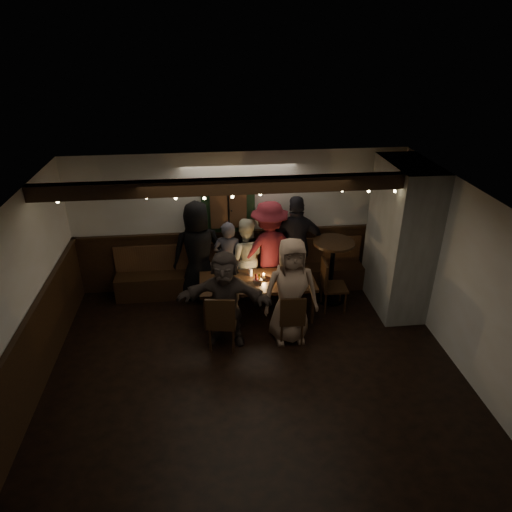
{
  "coord_description": "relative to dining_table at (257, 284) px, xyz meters",
  "views": [
    {
      "loc": [
        -0.54,
        -5.18,
        4.55
      ],
      "look_at": [
        0.21,
        1.6,
        1.05
      ],
      "focal_mm": 32.0,
      "sensor_mm": 36.0,
      "label": 1
    }
  ],
  "objects": [
    {
      "name": "high_top",
      "position": [
        1.39,
        0.4,
        0.1
      ],
      "size": [
        0.72,
        0.72,
        1.15
      ],
      "color": "black",
      "rests_on": "ground"
    },
    {
      "name": "chair_near_left",
      "position": [
        -0.64,
        -0.87,
        -0.09
      ],
      "size": [
        0.5,
        0.5,
        0.97
      ],
      "color": "black",
      "rests_on": "ground"
    },
    {
      "name": "person_f",
      "position": [
        -0.57,
        -0.66,
        0.16
      ],
      "size": [
        1.53,
        0.75,
        1.58
      ],
      "primitive_type": "imported",
      "rotation": [
        0.0,
        0.0,
        -0.2
      ],
      "color": "#312825",
      "rests_on": "ground"
    },
    {
      "name": "room",
      "position": [
        0.86,
        0.02,
        0.44
      ],
      "size": [
        6.02,
        5.01,
        2.62
      ],
      "color": "black",
      "rests_on": "ground"
    },
    {
      "name": "dining_table",
      "position": [
        0.0,
        0.0,
        0.0
      ],
      "size": [
        1.93,
        0.83,
        0.84
      ],
      "color": "black",
      "rests_on": "ground"
    },
    {
      "name": "chair_near_right",
      "position": [
        0.45,
        -0.82,
        -0.14
      ],
      "size": [
        0.42,
        0.42,
        0.88
      ],
      "color": "black",
      "rests_on": "ground"
    },
    {
      "name": "person_a",
      "position": [
        -0.97,
        0.71,
        0.3
      ],
      "size": [
        0.98,
        0.71,
        1.85
      ],
      "primitive_type": "imported",
      "rotation": [
        0.0,
        0.0,
        3.28
      ],
      "color": "black",
      "rests_on": "ground"
    },
    {
      "name": "person_c",
      "position": [
        -0.14,
        0.73,
        0.13
      ],
      "size": [
        0.8,
        0.65,
        1.52
      ],
      "primitive_type": "imported",
      "rotation": [
        0.0,
        0.0,
        3.03
      ],
      "color": "#BCBAA5",
      "rests_on": "ground"
    },
    {
      "name": "person_d",
      "position": [
        0.29,
        0.68,
        0.28
      ],
      "size": [
        1.28,
        0.88,
        1.82
      ],
      "primitive_type": "imported",
      "rotation": [
        0.0,
        0.0,
        3.33
      ],
      "color": "maroon",
      "rests_on": "ground"
    },
    {
      "name": "person_g",
      "position": [
        0.44,
        -0.7,
        0.24
      ],
      "size": [
        0.87,
        0.59,
        1.75
      ],
      "primitive_type": "imported",
      "rotation": [
        0.0,
        0.0,
        0.04
      ],
      "color": "#8D715E",
      "rests_on": "ground"
    },
    {
      "name": "chair_end",
      "position": [
        1.26,
        0.06,
        -0.1
      ],
      "size": [
        0.45,
        0.45,
        0.95
      ],
      "color": "black",
      "rests_on": "ground"
    },
    {
      "name": "person_b",
      "position": [
        -0.45,
        0.67,
        0.12
      ],
      "size": [
        0.6,
        0.44,
        1.49
      ],
      "primitive_type": "imported",
      "rotation": [
        0.0,
        0.0,
        2.98
      ],
      "color": "#33313B",
      "rests_on": "ground"
    },
    {
      "name": "person_e",
      "position": [
        0.8,
        0.75,
        0.31
      ],
      "size": [
        1.11,
        0.49,
        1.88
      ],
      "primitive_type": "imported",
      "rotation": [
        0.0,
        0.0,
        3.11
      ],
      "color": "black",
      "rests_on": "ground"
    }
  ]
}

